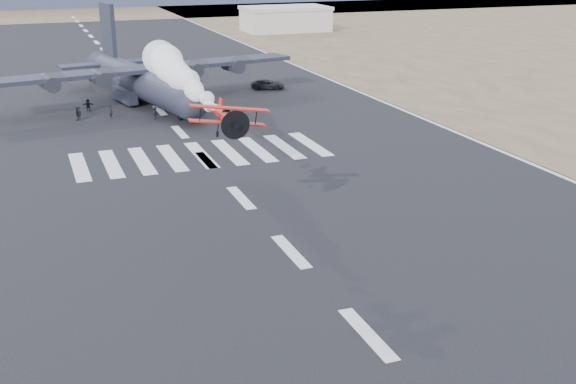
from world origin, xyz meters
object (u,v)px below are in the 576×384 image
transport_aircraft (140,79)px  crew_c (155,113)px  hangar_right (285,18)px  crew_g (80,113)px  crew_d (77,114)px  aerobatic_biplane (228,117)px  crew_b (198,109)px  crew_e (168,104)px  crew_h (210,100)px  crew_f (88,105)px  support_vehicle (268,84)px  crew_a (111,112)px

transport_aircraft → crew_c: (-0.23, -10.87, -2.38)m
hangar_right → crew_g: 97.16m
crew_c → crew_d: 9.30m
aerobatic_biplane → crew_b: size_ratio=3.36×
crew_e → crew_h: bearing=-133.8°
crew_e → crew_f: size_ratio=1.11×
hangar_right → support_vehicle: size_ratio=4.17×
crew_b → crew_g: (-13.94, 3.43, -0.02)m
crew_a → crew_d: crew_d is taller
crew_b → crew_g: size_ratio=1.02×
crew_d → crew_c: bearing=84.2°
aerobatic_biplane → support_vehicle: aerobatic_biplane is taller
crew_d → crew_h: crew_d is taller
support_vehicle → crew_h: size_ratio=3.00×
hangar_right → crew_e: hangar_right is taller
crew_a → crew_h: crew_a is taller
crew_a → transport_aircraft: bearing=-62.1°
crew_c → aerobatic_biplane: bearing=54.1°
crew_c → hangar_right: bearing=-153.0°
hangar_right → crew_c: (-47.50, -82.73, -2.22)m
crew_e → crew_f: crew_e is taller
crew_c → crew_g: 9.24m
crew_f → hangar_right: bearing=-111.1°
crew_f → crew_g: size_ratio=0.99×
transport_aircraft → crew_h: size_ratio=25.88×
crew_a → crew_e: (7.50, 1.98, 0.05)m
crew_a → crew_d: size_ratio=1.00×
support_vehicle → crew_e: bearing=139.7°
crew_a → crew_c: crew_a is taller
aerobatic_biplane → crew_g: 44.91m
hangar_right → crew_a: hangar_right is taller
crew_c → crew_a: bearing=-59.3°
crew_d → aerobatic_biplane: bearing=20.2°
crew_c → crew_f: 10.40m
aerobatic_biplane → transport_aircraft: bearing=88.6°
crew_h → crew_e: bearing=113.6°
crew_h → support_vehicle: bearing=-34.2°
crew_b → crew_h: size_ratio=0.99×
hangar_right → crew_f: (-54.65, -75.17, -2.22)m
support_vehicle → crew_b: (-13.87, -13.55, 0.13)m
transport_aircraft → crew_h: transport_aircraft is taller
crew_g → support_vehicle: bearing=-83.2°
support_vehicle → crew_f: (-26.37, -5.99, 0.11)m
crew_a → crew_c: size_ratio=1.05×
crew_e → crew_g: size_ratio=1.11×
crew_c → crew_g: bearing=-54.9°
hangar_right → crew_b: size_ratio=12.60×
transport_aircraft → crew_c: size_ratio=26.96×
crew_d → crew_f: size_ratio=1.05×
support_vehicle → crew_h: (-10.91, -8.55, 0.14)m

